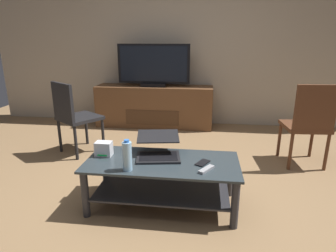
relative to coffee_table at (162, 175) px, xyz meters
name	(u,v)px	position (x,y,z in m)	size (l,w,h in m)	color
ground_plane	(162,195)	(-0.03, 0.15, -0.28)	(7.68, 7.68, 0.00)	olive
back_wall	(184,37)	(-0.03, 2.63, 1.12)	(6.40, 0.12, 2.80)	#B2A38C
coffee_table	(162,175)	(0.00, 0.00, 0.00)	(1.26, 0.57, 0.41)	#2D383D
media_cabinet	(154,106)	(-0.47, 2.31, 0.05)	(1.85, 0.46, 0.66)	brown
television	(154,66)	(-0.47, 2.29, 0.69)	(1.12, 0.20, 0.65)	black
dining_chair	(309,122)	(1.45, 0.99, 0.23)	(0.47, 0.47, 0.94)	#59331E
side_chair	(73,114)	(-1.24, 1.03, 0.22)	(0.61, 0.61, 0.89)	black
laptop	(158,148)	(-0.05, 0.11, 0.19)	(0.42, 0.46, 0.17)	black
router_box	(104,149)	(-0.51, 0.05, 0.19)	(0.14, 0.10, 0.12)	silver
water_bottle_near	(127,156)	(-0.24, -0.20, 0.25)	(0.07, 0.07, 0.25)	#99C6E5
cell_phone	(203,163)	(0.33, 0.00, 0.13)	(0.07, 0.14, 0.01)	black
tv_remote	(206,169)	(0.36, -0.13, 0.14)	(0.04, 0.16, 0.02)	#99999E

